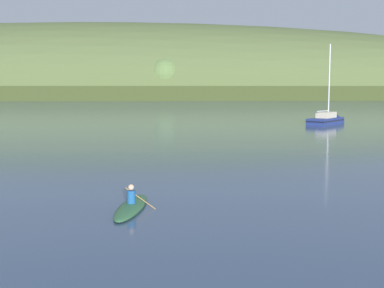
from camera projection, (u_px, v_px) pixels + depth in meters
The scene contains 3 objects.
far_shoreline_hill at pixel (119, 98), 229.44m from camera, with size 572.07×104.25×65.44m.
sailboat_far_left at pixel (328, 121), 64.86m from camera, with size 6.36×7.26×10.75m.
canoe_with_paddler at pixel (131, 207), 18.92m from camera, with size 1.69×4.36×1.02m.
Camera 1 is at (6.34, -0.13, 4.37)m, focal length 48.83 mm.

